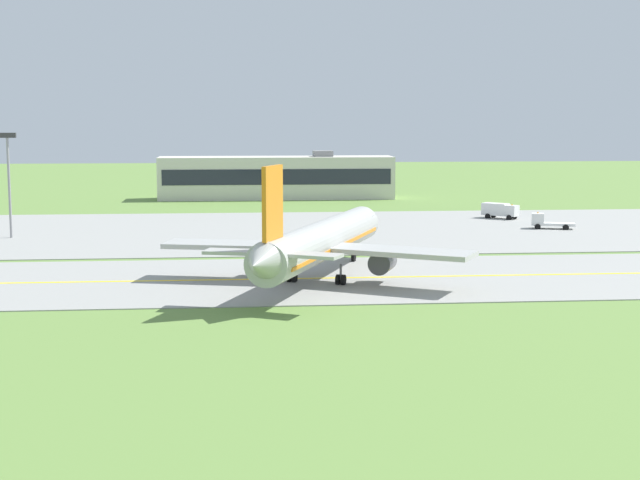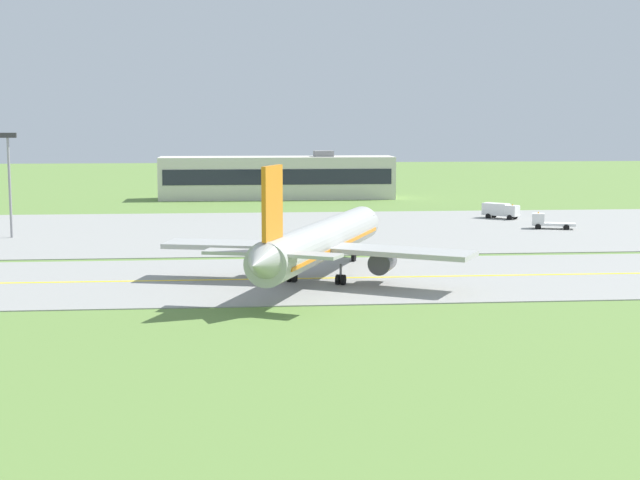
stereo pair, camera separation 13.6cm
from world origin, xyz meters
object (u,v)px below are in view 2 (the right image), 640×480
service_truck_fuel (547,221)px  apron_light_mast (9,172)px  airplane_lead (320,242)px  service_truck_baggage (500,210)px

service_truck_fuel → apron_light_mast: bearing=-177.5°
airplane_lead → apron_light_mast: size_ratio=2.58×
service_truck_baggage → apron_light_mast: (-75.12, -18.00, 7.79)m
airplane_lead → service_truck_fuel: bearing=47.6°
service_truck_fuel → apron_light_mast: size_ratio=0.46×
service_truck_baggage → service_truck_fuel: 14.83m
service_truck_baggage → apron_light_mast: bearing=-166.5°
airplane_lead → apron_light_mast: apron_light_mast is taller
airplane_lead → apron_light_mast: 55.60m
airplane_lead → service_truck_baggage: (35.15, 56.30, -2.60)m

